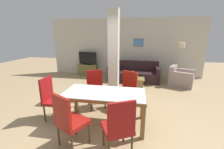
# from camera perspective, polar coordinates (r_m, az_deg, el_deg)

# --- Properties ---
(ground_plane) EXTENTS (18.00, 18.00, 0.00)m
(ground_plane) POSITION_cam_1_polar(r_m,az_deg,el_deg) (3.58, -2.79, -17.97)
(ground_plane) COLOR tan
(back_wall) EXTENTS (7.20, 0.09, 2.70)m
(back_wall) POSITION_cam_1_polar(r_m,az_deg,el_deg) (7.30, 4.79, 10.15)
(back_wall) COLOR beige
(back_wall) RESTS_ON ground_plane
(divider_pillar) EXTENTS (0.31, 0.36, 2.70)m
(divider_pillar) POSITION_cam_1_polar(r_m,az_deg,el_deg) (4.73, 0.64, 7.69)
(divider_pillar) COLOR beige
(divider_pillar) RESTS_ON ground_plane
(dining_table) EXTENTS (1.75, 0.86, 0.75)m
(dining_table) POSITION_cam_1_polar(r_m,az_deg,el_deg) (3.29, -2.92, -9.20)
(dining_table) COLOR brown
(dining_table) RESTS_ON ground_plane
(dining_chair_far_right) EXTENTS (0.62, 0.62, 1.01)m
(dining_chair_far_right) POSITION_cam_1_polar(r_m,az_deg,el_deg) (4.03, 5.86, -5.45)
(dining_chair_far_right) COLOR maroon
(dining_chair_far_right) RESTS_ON ground_plane
(dining_chair_head_left) EXTENTS (0.46, 0.46, 1.01)m
(dining_chair_head_left) POSITION_cam_1_polar(r_m,az_deg,el_deg) (3.78, -21.87, -7.90)
(dining_chair_head_left) COLOR maroon
(dining_chair_head_left) RESTS_ON ground_plane
(dining_chair_near_left) EXTENTS (0.62, 0.62, 1.01)m
(dining_chair_near_left) POSITION_cam_1_polar(r_m,az_deg,el_deg) (2.76, -16.13, -16.03)
(dining_chair_near_left) COLOR maroon
(dining_chair_near_left) RESTS_ON ground_plane
(dining_chair_near_right) EXTENTS (0.62, 0.62, 1.01)m
(dining_chair_near_right) POSITION_cam_1_polar(r_m,az_deg,el_deg) (2.51, 2.62, -18.79)
(dining_chair_near_right) COLOR maroon
(dining_chair_near_right) RESTS_ON ground_plane
(dining_chair_far_left) EXTENTS (0.62, 0.62, 1.01)m
(dining_chair_far_left) POSITION_cam_1_polar(r_m,az_deg,el_deg) (4.14, -6.26, -4.89)
(dining_chair_far_left) COLOR maroon
(dining_chair_far_left) RESTS_ON ground_plane
(sofa) EXTENTS (2.15, 0.85, 0.83)m
(sofa) POSITION_cam_1_polar(r_m,az_deg,el_deg) (6.57, 8.06, 0.13)
(sofa) COLOR black
(sofa) RESTS_ON ground_plane
(armchair) EXTENTS (1.11, 1.11, 0.76)m
(armchair) POSITION_cam_1_polar(r_m,az_deg,el_deg) (6.54, 24.67, -1.33)
(armchair) COLOR gray
(armchair) RESTS_ON ground_plane
(coffee_table) EXTENTS (0.72, 0.50, 0.39)m
(coffee_table) POSITION_cam_1_polar(r_m,az_deg,el_deg) (5.65, 8.51, -3.24)
(coffee_table) COLOR olive
(coffee_table) RESTS_ON ground_plane
(bottle) EXTENTS (0.08, 0.08, 0.28)m
(bottle) POSITION_cam_1_polar(r_m,az_deg,el_deg) (5.59, 7.91, -0.23)
(bottle) COLOR #B2B7BC
(bottle) RESTS_ON coffee_table
(tv_stand) EXTENTS (0.92, 0.40, 0.53)m
(tv_stand) POSITION_cam_1_polar(r_m,az_deg,el_deg) (7.57, -9.14, 1.88)
(tv_stand) COLOR brown
(tv_stand) RESTS_ON ground_plane
(tv_screen) EXTENTS (0.93, 0.27, 0.60)m
(tv_screen) POSITION_cam_1_polar(r_m,az_deg,el_deg) (7.47, -9.31, 6.08)
(tv_screen) COLOR black
(tv_screen) RESTS_ON tv_stand
(floor_lamp) EXTENTS (0.29, 0.29, 1.65)m
(floor_lamp) POSITION_cam_1_polar(r_m,az_deg,el_deg) (6.85, 24.70, 8.80)
(floor_lamp) COLOR #B7B7BC
(floor_lamp) RESTS_ON ground_plane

